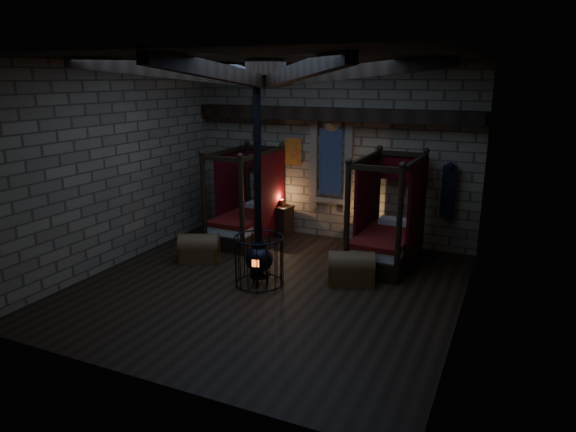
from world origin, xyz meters
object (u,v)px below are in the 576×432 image
at_px(bed_right, 387,237).
at_px(stove, 259,255).
at_px(trunk_right, 351,269).
at_px(trunk_left, 199,249).
at_px(bed_left, 247,218).

distance_m(bed_right, stove, 2.96).
bearing_deg(trunk_right, bed_right, 56.28).
bearing_deg(stove, trunk_left, 148.82).
height_order(bed_right, trunk_right, bed_right).
xyz_separation_m(bed_left, stove, (1.60, -2.43, 0.05)).
xyz_separation_m(bed_left, trunk_right, (3.19, -1.62, -0.26)).
relative_size(bed_left, trunk_left, 2.23).
height_order(trunk_left, stove, stove).
bearing_deg(stove, bed_right, 37.04).
bearing_deg(bed_right, trunk_left, -154.63).
xyz_separation_m(bed_right, trunk_left, (-3.72, -1.63, -0.29)).
height_order(bed_right, stove, stove).
distance_m(bed_left, stove, 2.91).
bearing_deg(trunk_right, trunk_left, 162.83).
distance_m(trunk_right, stove, 1.81).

